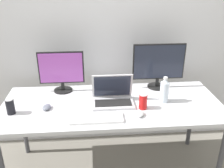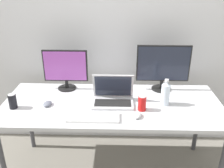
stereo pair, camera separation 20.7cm
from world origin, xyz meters
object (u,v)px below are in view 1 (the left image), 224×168
soda_can_near_keyboard (143,102)px  mouse_by_laptop (47,107)px  keyboard_main (97,118)px  soda_can_by_laptop (10,107)px  laptop_silver (113,96)px  monitor_center (159,64)px  water_bottle (164,91)px  work_desk (112,109)px  monitor_left (61,70)px  mouse_by_keyboard (140,114)px

soda_can_near_keyboard → mouse_by_laptop: bearing=176.1°
keyboard_main → soda_can_by_laptop: (-0.67, 0.14, 0.05)m
laptop_silver → soda_can_by_laptop: laptop_silver is taller
monitor_center → water_bottle: bearing=-93.1°
work_desk → monitor_center: bearing=31.9°
monitor_left → monitor_center: bearing=0.6°
laptop_silver → soda_can_by_laptop: size_ratio=2.77×
soda_can_by_laptop → soda_can_near_keyboard: bearing=-0.2°
mouse_by_laptop → water_bottle: bearing=12.4°
monitor_left → soda_can_near_keyboard: size_ratio=3.28×
work_desk → laptop_silver: (0.01, 0.01, 0.11)m
work_desk → monitor_center: size_ratio=3.82×
monitor_left → soda_can_by_laptop: size_ratio=3.28×
soda_can_near_keyboard → water_bottle: bearing=26.9°
laptop_silver → soda_can_near_keyboard: (0.24, -0.12, 0.01)m
keyboard_main → mouse_by_keyboard: mouse_by_keyboard is taller
laptop_silver → mouse_by_keyboard: laptop_silver is taller
work_desk → water_bottle: (0.45, -0.01, 0.16)m
laptop_silver → soda_can_near_keyboard: 0.27m
soda_can_near_keyboard → monitor_left: bearing=150.5°
mouse_by_keyboard → soda_can_by_laptop: (-1.02, 0.12, 0.05)m
keyboard_main → soda_can_by_laptop: soda_can_by_laptop is taller
soda_can_near_keyboard → soda_can_by_laptop: bearing=179.8°
monitor_left → laptop_silver: 0.54m
water_bottle → soda_can_near_keyboard: (-0.20, -0.10, -0.04)m
work_desk → soda_can_by_laptop: 0.83m
work_desk → water_bottle: water_bottle is taller
monitor_left → water_bottle: size_ratio=1.79×
work_desk → mouse_by_keyboard: bearing=-47.6°
work_desk → monitor_left: 0.59m
keyboard_main → water_bottle: 0.64m
mouse_by_keyboard → water_bottle: 0.34m
monitor_left → keyboard_main: size_ratio=1.02×
laptop_silver → water_bottle: laptop_silver is taller
monitor_left → mouse_by_keyboard: (0.64, -0.50, -0.19)m
laptop_silver → soda_can_by_laptop: (-0.82, -0.12, 0.01)m
monitor_center → soda_can_by_laptop: 1.35m
laptop_silver → soda_can_near_keyboard: bearing=-27.5°
monitor_left → soda_can_near_keyboard: 0.80m
work_desk → soda_can_by_laptop: bearing=-172.5°
monitor_left → laptop_silver: size_ratio=1.18×
mouse_by_keyboard → mouse_by_laptop: 0.76m
work_desk → soda_can_by_laptop: size_ratio=14.92×
monitor_left → mouse_by_laptop: monitor_left is taller
monitor_center → keyboard_main: (-0.60, -0.54, -0.23)m
monitor_left → water_bottle: 0.94m
laptop_silver → water_bottle: (0.44, -0.02, 0.05)m
water_bottle → soda_can_by_laptop: water_bottle is taller
keyboard_main → mouse_by_laptop: size_ratio=4.12×
soda_can_near_keyboard → mouse_by_keyboard: bearing=-111.5°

